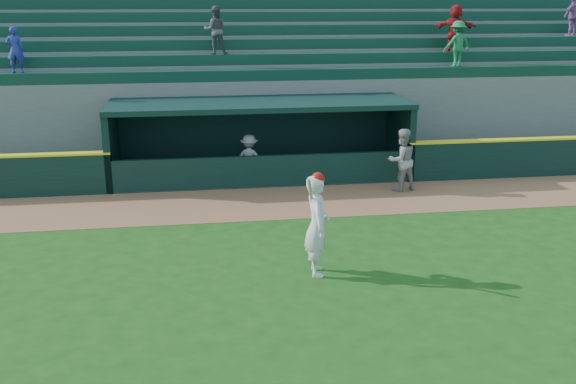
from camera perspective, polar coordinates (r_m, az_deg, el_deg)
name	(u,v)px	position (r m, az deg, el deg)	size (l,w,h in m)	color
ground	(299,273)	(13.56, 0.99, -7.20)	(120.00, 120.00, 0.00)	#1A4812
warning_track	(271,203)	(18.10, -1.51, -0.96)	(40.00, 3.00, 0.01)	brown
dugout_player_front	(402,160)	(19.35, 10.06, 2.82)	(0.91, 0.71, 1.88)	gray
dugout_player_inside	(249,158)	(20.08, -3.45, 3.00)	(0.97, 0.56, 1.50)	#A5A6A1
dugout	(259,134)	(20.76, -2.57, 5.18)	(9.40, 2.80, 2.46)	slate
stands	(247,84)	(25.08, -3.64, 9.54)	(34.50, 6.28, 7.10)	slate
batter_at_plate	(317,224)	(13.17, 2.60, -2.87)	(0.58, 0.87, 2.20)	silver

